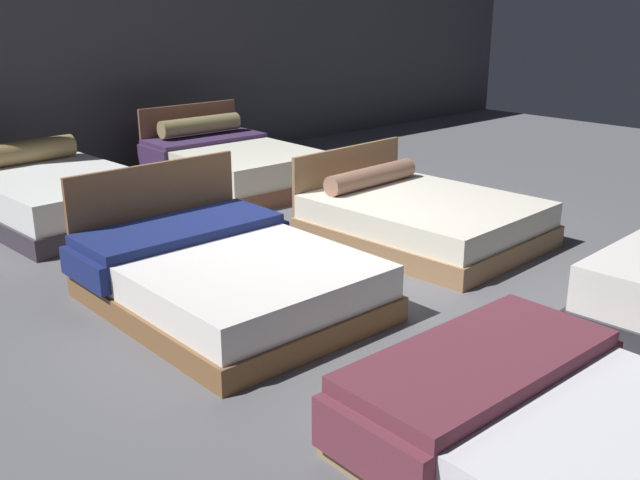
{
  "coord_description": "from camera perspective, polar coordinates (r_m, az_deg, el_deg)",
  "views": [
    {
      "loc": [
        -4.1,
        -4.43,
        2.25
      ],
      "look_at": [
        -0.4,
        -0.4,
        0.42
      ],
      "focal_mm": 40.76,
      "sensor_mm": 36.0,
      "label": 1
    }
  ],
  "objects": [
    {
      "name": "ground_plane",
      "position": [
        6.44,
        0.19,
        -2.01
      ],
      "size": [
        18.0,
        18.0,
        0.02
      ],
      "primitive_type": "cube",
      "color": "#5B5B60"
    },
    {
      "name": "showroom_back_wall",
      "position": [
        9.96,
        -18.86,
        14.69
      ],
      "size": [
        18.0,
        0.06,
        3.5
      ],
      "primitive_type": "cube",
      "color": "#47474C",
      "rests_on": "ground_plane"
    },
    {
      "name": "bed_4",
      "position": [
        8.08,
        -19.78,
        3.2
      ],
      "size": [
        1.6,
        2.09,
        0.76
      ],
      "rotation": [
        0.0,
        0.0,
        0.04
      ],
      "color": "#302B35",
      "rests_on": "ground_plane"
    },
    {
      "name": "bed_0",
      "position": [
        3.83,
        19.62,
        -14.9
      ],
      "size": [
        1.74,
        2.15,
        0.47
      ],
      "rotation": [
        0.0,
        0.0,
        -0.02
      ],
      "color": "#957652",
      "rests_on": "ground_plane"
    },
    {
      "name": "bed_5",
      "position": [
        9.12,
        -6.91,
        5.87
      ],
      "size": [
        1.61,
        2.18,
        0.92
      ],
      "rotation": [
        0.0,
        0.0,
        -0.03
      ],
      "color": "brown",
      "rests_on": "ground_plane"
    },
    {
      "name": "bed_2",
      "position": [
        5.58,
        -7.56,
        -2.78
      ],
      "size": [
        1.75,
        2.15,
        0.95
      ],
      "rotation": [
        0.0,
        0.0,
        -0.01
      ],
      "color": "brown",
      "rests_on": "ground_plane"
    },
    {
      "name": "bed_3",
      "position": [
        7.07,
        7.89,
        1.73
      ],
      "size": [
        1.74,
        2.11,
        0.79
      ],
      "rotation": [
        0.0,
        0.0,
        0.04
      ],
      "color": "#8D6847",
      "rests_on": "ground_plane"
    }
  ]
}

